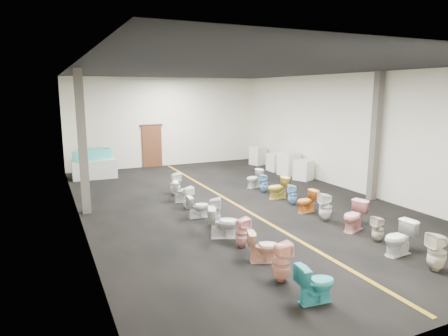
{
  "coord_description": "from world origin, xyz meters",
  "views": [
    {
      "loc": [
        -5.86,
        -11.93,
        3.82
      ],
      "look_at": [
        0.06,
        1.0,
        1.07
      ],
      "focal_mm": 32.0,
      "sensor_mm": 36.0,
      "label": 1
    }
  ],
  "objects": [
    {
      "name": "floor",
      "position": [
        0.0,
        0.0,
        0.0
      ],
      "size": [
        16.0,
        16.0,
        0.0
      ],
      "primitive_type": "plane",
      "color": "black",
      "rests_on": "ground"
    },
    {
      "name": "ceiling",
      "position": [
        0.0,
        0.0,
        4.5
      ],
      "size": [
        16.0,
        16.0,
        0.0
      ],
      "primitive_type": "plane",
      "rotation": [
        3.14,
        0.0,
        0.0
      ],
      "color": "black",
      "rests_on": "ground"
    },
    {
      "name": "wall_back",
      "position": [
        0.0,
        8.0,
        2.25
      ],
      "size": [
        10.0,
        0.0,
        10.0
      ],
      "primitive_type": "plane",
      "rotation": [
        1.57,
        0.0,
        0.0
      ],
      "color": "beige",
      "rests_on": "ground"
    },
    {
      "name": "wall_left",
      "position": [
        -5.0,
        0.0,
        2.25
      ],
      "size": [
        0.0,
        16.0,
        16.0
      ],
      "primitive_type": "plane",
      "rotation": [
        1.57,
        0.0,
        1.57
      ],
      "color": "beige",
      "rests_on": "ground"
    },
    {
      "name": "wall_right",
      "position": [
        5.0,
        0.0,
        2.25
      ],
      "size": [
        0.0,
        16.0,
        16.0
      ],
      "primitive_type": "plane",
      "rotation": [
        1.57,
        0.0,
        -1.57
      ],
      "color": "beige",
      "rests_on": "ground"
    },
    {
      "name": "aisle_stripe",
      "position": [
        0.0,
        0.0,
        0.0
      ],
      "size": [
        0.12,
        15.6,
        0.01
      ],
      "primitive_type": "cube",
      "color": "#946E15",
      "rests_on": "floor"
    },
    {
      "name": "back_door",
      "position": [
        -0.8,
        7.94,
        1.05
      ],
      "size": [
        1.0,
        0.1,
        2.1
      ],
      "primitive_type": "cube",
      "color": "#562D19",
      "rests_on": "floor"
    },
    {
      "name": "door_frame",
      "position": [
        -0.8,
        7.95,
        2.12
      ],
      "size": [
        1.15,
        0.08,
        0.1
      ],
      "primitive_type": "cube",
      "color": "#331C11",
      "rests_on": "back_door"
    },
    {
      "name": "column_left",
      "position": [
        -4.75,
        1.0,
        2.25
      ],
      "size": [
        0.25,
        0.25,
        4.5
      ],
      "primitive_type": "cube",
      "color": "#59544C",
      "rests_on": "floor"
    },
    {
      "name": "column_right",
      "position": [
        4.75,
        -1.5,
        2.25
      ],
      "size": [
        0.25,
        0.25,
        4.5
      ],
      "primitive_type": "cube",
      "color": "#59544C",
      "rests_on": "floor"
    },
    {
      "name": "display_table",
      "position": [
        -3.85,
        6.33,
        0.42
      ],
      "size": [
        1.91,
        1.0,
        0.83
      ],
      "primitive_type": "cube",
      "rotation": [
        0.0,
        0.0,
        -0.03
      ],
      "color": "silver",
      "rests_on": "floor"
    },
    {
      "name": "bathtub",
      "position": [
        -3.85,
        6.33,
        1.07
      ],
      "size": [
        1.81,
        0.99,
        0.55
      ],
      "rotation": [
        0.0,
        0.0,
        0.28
      ],
      "color": "#42BFBB",
      "rests_on": "display_table"
    },
    {
      "name": "appliance_crate_a",
      "position": [
        4.4,
        2.14,
        0.43
      ],
      "size": [
        0.89,
        0.89,
        0.86
      ],
      "primitive_type": "cube",
      "rotation": [
        0.0,
        0.0,
        0.43
      ],
      "color": "silver",
      "rests_on": "floor"
    },
    {
      "name": "appliance_crate_b",
      "position": [
        4.4,
        3.27,
        0.53
      ],
      "size": [
        0.89,
        0.89,
        1.07
      ],
      "primitive_type": "cube",
      "rotation": [
        0.0,
        0.0,
        0.16
      ],
      "color": "white",
      "rests_on": "floor"
    },
    {
      "name": "appliance_crate_c",
      "position": [
        4.4,
        4.34,
        0.42
      ],
      "size": [
        0.75,
        0.75,
        0.84
      ],
      "primitive_type": "cube",
      "rotation": [
        0.0,
        0.0,
        0.0
      ],
      "color": "silver",
      "rests_on": "floor"
    },
    {
      "name": "appliance_crate_d",
      "position": [
        4.4,
        6.19,
        0.47
      ],
      "size": [
        0.82,
        0.82,
        0.95
      ],
      "primitive_type": "cube",
      "rotation": [
        0.0,
        0.0,
        0.28
      ],
      "color": "silver",
      "rests_on": "floor"
    },
    {
      "name": "toilet_left_0",
      "position": [
        -1.53,
        -6.49,
        0.38
      ],
      "size": [
        0.77,
        0.49,
        0.75
      ],
      "primitive_type": "imported",
      "rotation": [
        0.0,
        0.0,
        1.47
      ],
      "color": "#36ACB2",
      "rests_on": "floor"
    },
    {
      "name": "toilet_left_1",
      "position": [
        -1.66,
        -5.54,
        0.42
      ],
      "size": [
        0.42,
        0.41,
        0.83
      ],
      "primitive_type": "imported",
      "rotation": [
        0.0,
        0.0,
        1.47
      ],
      "color": "#F6AE93",
      "rests_on": "floor"
    },
    {
      "name": "toilet_left_2",
      "position": [
        -1.51,
        -4.56,
        0.36
      ],
      "size": [
        0.81,
        0.62,
        0.73
      ],
      "primitive_type": "imported",
      "rotation": [
        0.0,
        0.0,
        1.22
      ],
      "color": "#FAB999",
      "rests_on": "floor"
    },
    {
      "name": "toilet_left_3",
      "position": [
        -1.55,
        -3.59,
        0.38
      ],
      "size": [
        0.38,
        0.37,
        0.76
      ],
      "primitive_type": "imported",
      "rotation": [
        0.0,
        0.0,
        1.66
      ],
      "color": "pink",
      "rests_on": "floor"
    },
    {
      "name": "toilet_left_4",
      "position": [
        -1.69,
        -2.79,
        0.41
      ],
      "size": [
        0.92,
        0.73,
        0.83
      ],
      "primitive_type": "imported",
      "rotation": [
        0.0,
        0.0,
        1.19
      ],
      "color": "silver",
      "rests_on": "floor"
    },
    {
      "name": "toilet_left_5",
      "position": [
        -1.56,
        -1.85,
        0.42
      ],
      "size": [
        0.51,
        0.51,
        0.85
      ],
      "primitive_type": "imported",
      "rotation": [
        0.0,
        0.0,
        1.15
      ],
      "color": "silver",
      "rests_on": "floor"
    },
    {
      "name": "toilet_left_6",
      "position": [
        -1.69,
        -0.9,
        0.35
      ],
      "size": [
        0.71,
        0.44,
        0.69
      ],
      "primitive_type": "imported",
      "rotation": [
        0.0,
        0.0,
        1.5
      ],
      "color": "silver",
      "rests_on": "floor"
    },
    {
      "name": "toilet_left_7",
      "position": [
        -1.66,
        0.1,
        0.37
      ],
      "size": [
        0.39,
        0.38,
        0.74
      ],
      "primitive_type": "imported",
      "rotation": [
        0.0,
        0.0,
        1.72
      ],
      "color": "white",
      "rests_on": "floor"
    },
    {
      "name": "toilet_left_8",
      "position": [
        -1.52,
        0.93,
        0.38
      ],
      "size": [
        0.84,
        0.64,
        0.76
      ],
      "primitive_type": "imported",
      "rotation": [
        0.0,
        0.0,
        1.23
      ],
      "color": "white",
      "rests_on": "floor"
    },
    {
      "name": "toilet_left_9",
      "position": [
        -1.49,
        1.95,
        0.43
      ],
      "size": [
        0.4,
        0.39,
        0.85
      ],
      "primitive_type": "imported",
      "rotation": [
        0.0,
        0.0,
        1.54
      ],
      "color": "white",
      "rests_on": "floor"
    },
    {
      "name": "toilet_right_0",
      "position": [
        1.64,
        -6.52,
        0.43
      ],
      "size": [
        0.45,
        0.45,
        0.85
      ],
      "primitive_type": "imported",
      "rotation": [
        0.0,
        0.0,
        -1.74
      ],
      "color": "beige",
      "rests_on": "floor"
    },
    {
      "name": "toilet_right_1",
      "position": [
        1.6,
        -5.55,
        0.41
      ],
      "size": [
        0.84,
        0.52,
        0.82
      ],
      "primitive_type": "imported",
      "rotation": [
        0.0,
        0.0,
        -1.49
      ],
      "color": "white",
      "rests_on": "floor"
    },
    {
      "name": "toilet_right_2",
      "position": [
        1.79,
        -4.72,
        0.34
      ],
      "size": [
        0.33,
        0.33,
        0.68
      ],
      "primitive_type": "imported",
      "rotation": [
        0.0,
        0.0,
        -1.64
      ],
      "color": "beige",
      "rests_on": "floor"
    },
    {
      "name": "toilet_right_3",
      "position": [
        1.83,
        -3.81,
        0.42
      ],
      "size": [
        0.93,
        0.72,
        0.84
      ],
      "primitive_type": "imported",
      "rotation": [
        0.0,
        0.0,
        -1.22
      ],
      "color": "pink",
      "rests_on": "floor"
    },
    {
      "name": "toilet_right_4",
      "position": [
        1.65,
        -2.8,
        0.43
      ],
      "size": [
        0.46,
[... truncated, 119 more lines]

